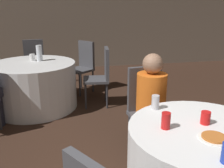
# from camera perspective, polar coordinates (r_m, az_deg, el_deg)

# --- Properties ---
(wall_back) EXTENTS (16.00, 0.06, 2.80)m
(wall_back) POSITION_cam_1_polar(r_m,az_deg,el_deg) (6.64, -4.38, 15.87)
(wall_back) COLOR gray
(wall_back) RESTS_ON ground_plane
(table_far) EXTENTS (1.32, 1.32, 0.73)m
(table_far) POSITION_cam_1_polar(r_m,az_deg,el_deg) (4.16, -17.31, -0.32)
(table_far) COLOR white
(table_far) RESTS_ON ground_plane
(chair_near_north) EXTENTS (0.44, 0.44, 0.95)m
(chair_near_north) POSITION_cam_1_polar(r_m,az_deg,el_deg) (2.77, 7.95, -4.30)
(chair_near_north) COLOR #47474C
(chair_near_north) RESTS_ON ground_plane
(chair_far_north) EXTENTS (0.43, 0.43, 0.95)m
(chair_far_north) POSITION_cam_1_polar(r_m,az_deg,el_deg) (5.15, -17.34, 5.26)
(chair_far_north) COLOR #47474C
(chair_far_north) RESTS_ON ground_plane
(chair_far_northeast) EXTENTS (0.56, 0.56, 0.95)m
(chair_far_northeast) POSITION_cam_1_polar(r_m,az_deg,el_deg) (4.74, -6.54, 4.93)
(chair_far_northeast) COLOR #47474C
(chair_far_northeast) RESTS_ON ground_plane
(chair_far_east) EXTENTS (0.44, 0.44, 0.95)m
(chair_far_east) POSITION_cam_1_polar(r_m,az_deg,el_deg) (4.02, -2.36, 2.75)
(chair_far_east) COLOR #47474C
(chair_far_east) RESTS_ON ground_plane
(person_orange_shirt) EXTENTS (0.33, 0.49, 1.12)m
(person_orange_shirt) POSITION_cam_1_polar(r_m,az_deg,el_deg) (2.62, 9.55, -5.55)
(person_orange_shirt) COLOR #4C4238
(person_orange_shirt) RESTS_ON ground_plane
(pizza_plate_near) EXTENTS (0.21, 0.21, 0.02)m
(pizza_plate_near) POSITION_cam_1_polar(r_m,az_deg,el_deg) (1.83, 22.33, -11.25)
(pizza_plate_near) COLOR white
(pizza_plate_near) RESTS_ON table_near
(soda_can_silver) EXTENTS (0.07, 0.07, 0.12)m
(soda_can_silver) POSITION_cam_1_polar(r_m,az_deg,el_deg) (2.16, 9.89, -4.11)
(soda_can_silver) COLOR silver
(soda_can_silver) RESTS_ON table_near
(soda_can_red) EXTENTS (0.07, 0.07, 0.12)m
(soda_can_red) POSITION_cam_1_polar(r_m,az_deg,el_deg) (1.84, 12.22, -8.18)
(soda_can_red) COLOR red
(soda_can_red) RESTS_ON table_near
(cup_near) EXTENTS (0.07, 0.07, 0.10)m
(cup_near) POSITION_cam_1_polar(r_m,az_deg,el_deg) (2.00, 20.59, -7.25)
(cup_near) COLOR red
(cup_near) RESTS_ON table_near
(bottle_far) EXTENTS (0.09, 0.09, 0.25)m
(bottle_far) POSITION_cam_1_polar(r_m,az_deg,el_deg) (4.18, -16.29, 6.80)
(bottle_far) COLOR silver
(bottle_far) RESTS_ON table_far
(cup_far) EXTENTS (0.08, 0.08, 0.11)m
(cup_far) POSITION_cam_1_polar(r_m,az_deg,el_deg) (4.23, -17.75, 5.82)
(cup_far) COLOR white
(cup_far) RESTS_ON table_far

